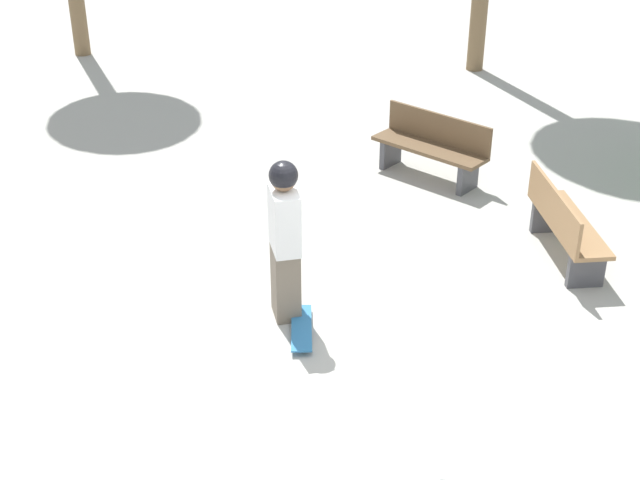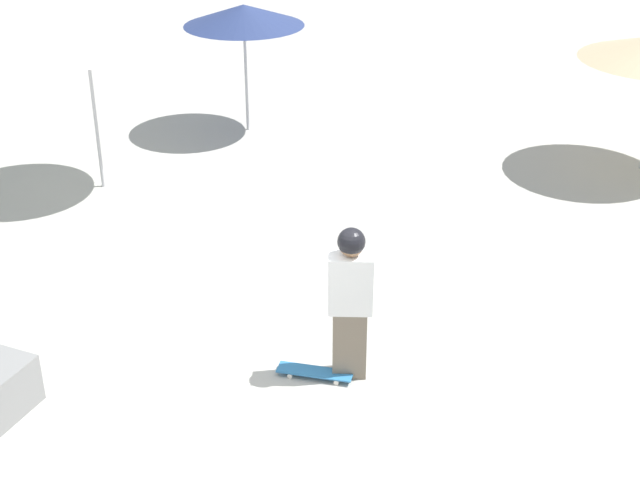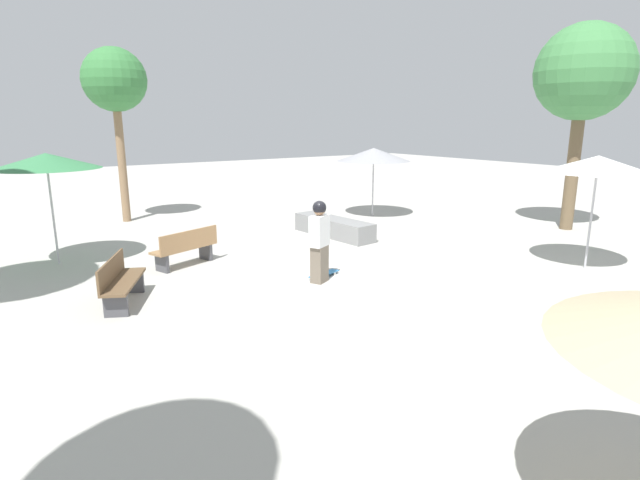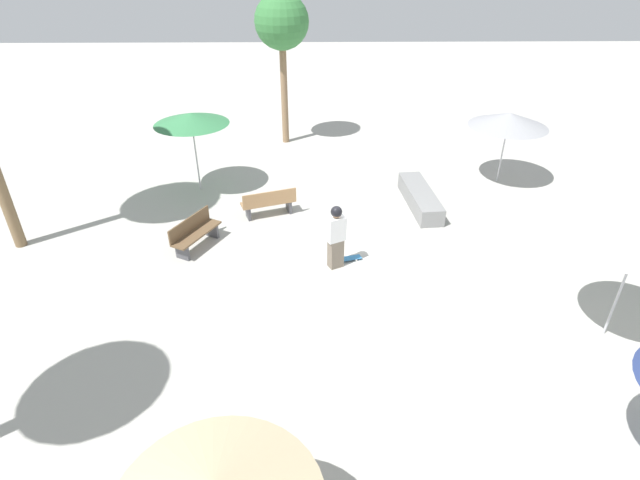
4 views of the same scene
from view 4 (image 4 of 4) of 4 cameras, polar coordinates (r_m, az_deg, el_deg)
name	(u,v)px [view 4 (image 4 of 4)]	position (r m, az deg, el deg)	size (l,w,h in m)	color
ground_plane	(349,245)	(13.46, 3.28, -0.63)	(60.00, 60.00, 0.00)	#B2AFA8
skater_main	(336,235)	(12.14, 1.84, 0.58)	(0.51, 0.42, 1.69)	#726656
skateboard	(346,259)	(12.81, 2.99, -2.16)	(0.82, 0.40, 0.07)	teal
concrete_ledge	(420,198)	(15.65, 11.36, 4.72)	(0.93, 2.83, 0.52)	gray
bench_near	(195,233)	(13.58, -14.11, 0.77)	(1.13, 1.62, 0.85)	#47474C
bench_far	(269,203)	(14.77, -5.86, 4.24)	(1.66, 0.95, 0.85)	#47474C
shade_umbrella_green	(191,119)	(16.11, -14.52, 13.29)	(2.30, 2.30, 2.55)	#B7B7BC
shade_umbrella_white	(640,239)	(11.02, 32.77, 0.14)	(2.20, 2.20, 2.52)	#B7B7BC
shade_umbrella_grey	(509,120)	(17.41, 20.79, 12.74)	(2.51, 2.51, 2.35)	#B7B7BC
palm_tree_center_left	(282,24)	(19.57, -4.40, 23.40)	(1.97, 1.97, 5.49)	#896B4C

